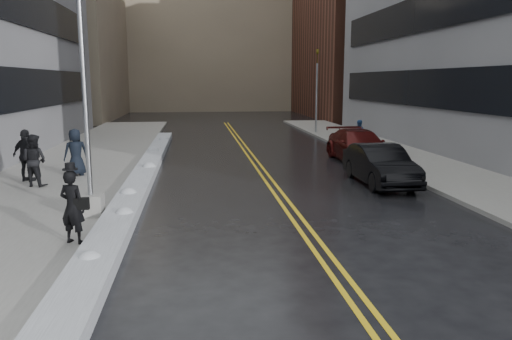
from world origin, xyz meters
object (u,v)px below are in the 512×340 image
object	(u,v)px
pedestrian_d	(27,155)
pedestrian_east	(358,134)
pedestrian_fedora	(73,207)
fire_hydrant	(397,153)
pedestrian_b	(34,160)
pedestrian_c	(76,152)
car_maroon	(359,146)
lamppost	(87,131)
car_black	(380,165)
traffic_signal	(317,88)

from	to	relation	value
pedestrian_d	pedestrian_east	world-z (taller)	pedestrian_d
pedestrian_fedora	fire_hydrant	bearing A→B (deg)	-115.81
pedestrian_b	pedestrian_c	distance (m)	2.19
pedestrian_c	car_maroon	xyz separation A→B (m)	(12.61, 2.82, -0.31)
pedestrian_fedora	pedestrian_east	size ratio (longest dim) A/B	1.10
lamppost	pedestrian_c	world-z (taller)	lamppost
lamppost	car_black	xyz separation A→B (m)	(9.89, 3.82, -1.78)
pedestrian_c	pedestrian_d	distance (m)	1.85
car_maroon	pedestrian_d	bearing A→B (deg)	-165.34
traffic_signal	car_maroon	bearing A→B (deg)	-94.43
traffic_signal	pedestrian_fedora	world-z (taller)	traffic_signal
pedestrian_c	car_black	bearing A→B (deg)	144.58
car_black	pedestrian_c	bearing A→B (deg)	167.97
car_black	car_maroon	distance (m)	5.36
pedestrian_b	pedestrian_east	distance (m)	17.20
pedestrian_c	car_black	xyz separation A→B (m)	(11.70, -2.46, -0.33)
lamppost	pedestrian_fedora	size ratio (longest dim) A/B	4.38
pedestrian_c	car_black	distance (m)	11.96
fire_hydrant	car_maroon	xyz separation A→B (m)	(-1.50, 1.10, 0.23)
lamppost	pedestrian_d	world-z (taller)	lamppost
pedestrian_c	car_black	size ratio (longest dim) A/B	0.41
pedestrian_c	pedestrian_east	world-z (taller)	pedestrian_c
fire_hydrant	pedestrian_c	distance (m)	14.22
pedestrian_east	car_black	distance (m)	9.42
car_black	pedestrian_d	bearing A→B (deg)	173.54
lamppost	pedestrian_east	world-z (taller)	lamppost
fire_hydrant	traffic_signal	world-z (taller)	traffic_signal
pedestrian_fedora	pedestrian_d	size ratio (longest dim) A/B	0.88
lamppost	pedestrian_fedora	world-z (taller)	lamppost
lamppost	pedestrian_b	size ratio (longest dim) A/B	4.06
lamppost	car_maroon	world-z (taller)	lamppost
fire_hydrant	pedestrian_east	size ratio (longest dim) A/B	0.46
pedestrian_d	pedestrian_east	distance (m)	17.24
car_maroon	lamppost	bearing A→B (deg)	-140.28
pedestrian_b	pedestrian_d	xyz separation A→B (m)	(-0.56, 0.96, 0.05)
pedestrian_d	car_maroon	xyz separation A→B (m)	(14.16, 3.81, -0.35)
pedestrian_fedora	pedestrian_b	distance (m)	7.40
pedestrian_fedora	car_maroon	size ratio (longest dim) A/B	0.32
lamppost	car_maroon	xyz separation A→B (m)	(10.80, 9.10, -1.75)
car_maroon	pedestrian_east	bearing A→B (deg)	71.59
pedestrian_east	car_maroon	world-z (taller)	pedestrian_east
pedestrian_fedora	pedestrian_c	xyz separation A→B (m)	(-1.91, 8.75, 0.07)
pedestrian_fedora	car_black	xyz separation A→B (m)	(9.79, 6.29, -0.26)
pedestrian_fedora	car_maroon	bearing A→B (deg)	-109.20
lamppost	car_black	bearing A→B (deg)	21.12
pedestrian_east	lamppost	bearing A→B (deg)	42.63
pedestrian_d	pedestrian_c	bearing A→B (deg)	-125.31
pedestrian_east	car_maroon	size ratio (longest dim) A/B	0.29
traffic_signal	car_black	distance (m)	18.47
car_maroon	car_black	bearing A→B (deg)	-100.18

